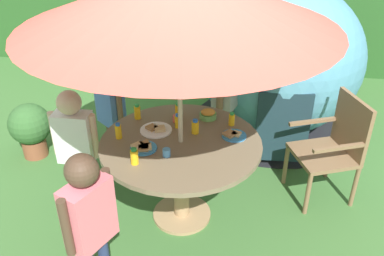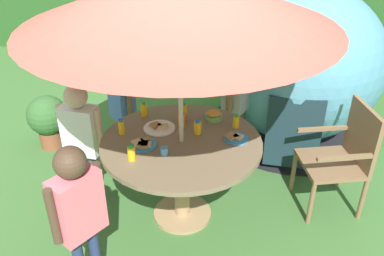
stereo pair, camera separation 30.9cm
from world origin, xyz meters
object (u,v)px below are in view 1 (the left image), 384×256
at_px(dome_tent, 278,58).
at_px(juice_bottle_back_edge, 232,119).
at_px(child_in_white_shirt, 75,137).
at_px(plate_near_left, 156,130).
at_px(child_in_grey_shirt, 228,81).
at_px(juice_bottle_far_right, 118,131).
at_px(juice_bottle_near_right, 137,112).
at_px(cup_far, 177,118).
at_px(snack_bowl, 208,114).
at_px(child_in_pink_shirt, 89,214).
at_px(juice_bottle_far_left, 178,110).
at_px(juice_bottle_mid_left, 195,127).
at_px(child_in_blue_shirt, 110,104).
at_px(cup_near, 167,152).
at_px(plate_center_back, 143,147).
at_px(wooden_chair, 335,144).
at_px(juice_bottle_center_front, 178,121).
at_px(potted_plant, 30,127).
at_px(juice_bottle_mid_right, 134,157).
at_px(garden_table, 181,157).

xyz_separation_m(dome_tent, juice_bottle_back_edge, (-0.42, -1.44, -0.01)).
xyz_separation_m(child_in_white_shirt, plate_near_left, (0.64, 0.15, 0.04)).
distance_m(child_in_grey_shirt, juice_bottle_far_right, 1.25).
distance_m(juice_bottle_near_right, cup_far, 0.34).
relative_size(snack_bowl, juice_bottle_back_edge, 1.24).
bearing_deg(child_in_pink_shirt, juice_bottle_far_left, 11.29).
bearing_deg(juice_bottle_mid_left, child_in_blue_shirt, 150.78).
xyz_separation_m(juice_bottle_back_edge, cup_near, (-0.44, -0.52, -0.02)).
xyz_separation_m(plate_center_back, cup_near, (0.19, -0.07, 0.02)).
bearing_deg(cup_near, child_in_pink_shirt, -117.01).
bearing_deg(juice_bottle_mid_left, juice_bottle_far_right, -164.18).
height_order(wooden_chair, child_in_grey_shirt, child_in_grey_shirt).
bearing_deg(cup_near, cup_far, 91.79).
height_order(child_in_grey_shirt, snack_bowl, child_in_grey_shirt).
bearing_deg(juice_bottle_mid_left, cup_far, 137.51).
bearing_deg(juice_bottle_mid_left, dome_tent, 66.57).
height_order(juice_bottle_near_right, juice_bottle_center_front, juice_bottle_near_right).
distance_m(potted_plant, juice_bottle_back_edge, 2.14).
height_order(juice_bottle_back_edge, cup_far, juice_bottle_back_edge).
xyz_separation_m(dome_tent, cup_far, (-0.87, -1.44, -0.04)).
bearing_deg(cup_near, juice_bottle_mid_right, -147.76).
bearing_deg(potted_plant, plate_center_back, -30.24).
relative_size(dome_tent, snack_bowl, 13.89).
xyz_separation_m(wooden_chair, juice_bottle_near_right, (-1.69, -0.21, 0.29)).
xyz_separation_m(wooden_chair, cup_near, (-1.33, -0.72, 0.26)).
bearing_deg(potted_plant, dome_tent, 23.25).
bearing_deg(child_in_grey_shirt, juice_bottle_near_right, -31.01).
height_order(juice_bottle_far_right, cup_far, juice_bottle_far_right).
xyz_separation_m(wooden_chair, juice_bottle_back_edge, (-0.89, -0.20, 0.28)).
bearing_deg(child_in_pink_shirt, cup_near, -2.08).
bearing_deg(juice_bottle_far_right, juice_bottle_mid_right, -55.71).
bearing_deg(wooden_chair, garden_table, -90.00).
relative_size(child_in_grey_shirt, snack_bowl, 9.52).
relative_size(child_in_blue_shirt, child_in_pink_shirt, 0.94).
xyz_separation_m(child_in_white_shirt, juice_bottle_center_front, (0.80, 0.23, 0.09)).
relative_size(juice_bottle_back_edge, cup_far, 1.61).
distance_m(garden_table, child_in_pink_shirt, 0.98).
bearing_deg(child_in_pink_shirt, child_in_white_shirt, 52.44).
height_order(wooden_chair, snack_bowl, wooden_chair).
relative_size(juice_bottle_mid_left, cup_near, 2.03).
bearing_deg(juice_bottle_center_front, garden_table, -73.93).
xyz_separation_m(child_in_pink_shirt, juice_bottle_far_right, (-0.08, 0.86, 0.07)).
bearing_deg(plate_center_back, garden_table, 29.00).
distance_m(child_in_white_shirt, juice_bottle_far_right, 0.38).
distance_m(dome_tent, child_in_pink_shirt, 2.89).
distance_m(child_in_grey_shirt, cup_far, 0.75).
height_order(child_in_white_shirt, juice_bottle_far_left, child_in_white_shirt).
xyz_separation_m(child_in_pink_shirt, juice_bottle_center_front, (0.35, 1.09, 0.06)).
relative_size(child_in_grey_shirt, juice_bottle_near_right, 10.30).
bearing_deg(child_in_white_shirt, juice_bottle_center_front, 14.81).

